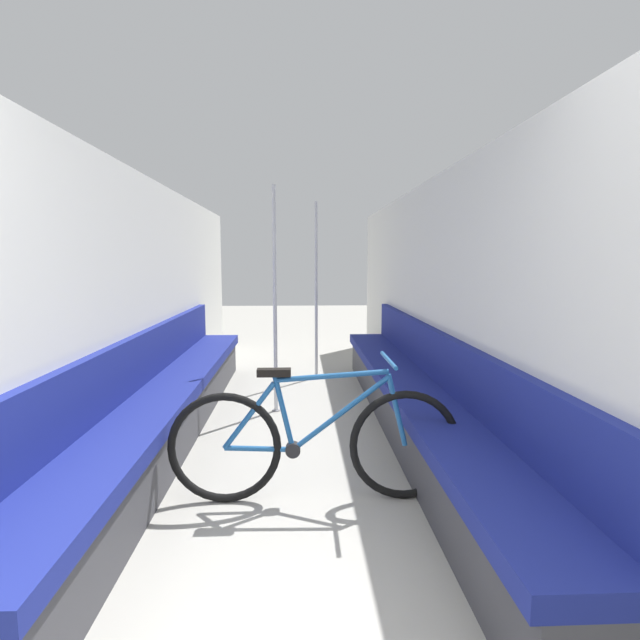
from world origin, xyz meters
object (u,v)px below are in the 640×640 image
(bench_seat_row_left, at_px, (166,406))
(bench_seat_row_right, at_px, (415,403))
(grab_pole_near, at_px, (316,294))
(grab_pole_far, at_px, (275,303))
(bicycle, at_px, (315,443))

(bench_seat_row_left, xyz_separation_m, bench_seat_row_right, (2.03, 0.00, 0.00))
(grab_pole_near, distance_m, grab_pole_far, 1.43)
(bench_seat_row_right, bearing_deg, bench_seat_row_left, 180.00)
(bench_seat_row_right, relative_size, grab_pole_far, 2.42)
(bench_seat_row_left, distance_m, bicycle, 1.57)
(bench_seat_row_right, distance_m, grab_pole_near, 2.39)
(bench_seat_row_right, distance_m, grab_pole_far, 1.60)
(bench_seat_row_right, height_order, bicycle, bench_seat_row_right)
(bench_seat_row_left, distance_m, bench_seat_row_right, 2.03)
(bicycle, bearing_deg, grab_pole_near, 74.90)
(bicycle, height_order, grab_pole_far, grab_pole_far)
(bicycle, bearing_deg, bench_seat_row_right, 37.66)
(grab_pole_far, bearing_deg, bench_seat_row_right, -33.72)
(bench_seat_row_left, bearing_deg, bicycle, -41.83)
(bench_seat_row_left, height_order, bench_seat_row_right, same)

